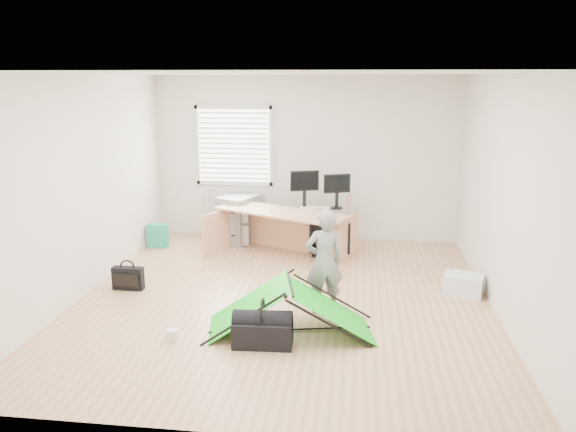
# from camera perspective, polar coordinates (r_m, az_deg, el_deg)

# --- Properties ---
(ground) EXTENTS (5.50, 5.50, 0.00)m
(ground) POSITION_cam_1_polar(r_m,az_deg,el_deg) (7.01, -0.41, -8.35)
(ground) COLOR tan
(ground) RESTS_ON ground
(back_wall) EXTENTS (5.00, 0.02, 2.70)m
(back_wall) POSITION_cam_1_polar(r_m,az_deg,el_deg) (9.31, 1.83, 5.85)
(back_wall) COLOR silver
(back_wall) RESTS_ON ground
(window) EXTENTS (1.20, 0.06, 1.20)m
(window) POSITION_cam_1_polar(r_m,az_deg,el_deg) (9.44, -5.52, 7.12)
(window) COLOR silver
(window) RESTS_ON back_wall
(radiator) EXTENTS (1.00, 0.12, 0.60)m
(radiator) POSITION_cam_1_polar(r_m,az_deg,el_deg) (9.59, -5.42, 0.55)
(radiator) COLOR silver
(radiator) RESTS_ON back_wall
(desk) EXTENTS (2.14, 1.45, 0.70)m
(desk) POSITION_cam_1_polar(r_m,az_deg,el_deg) (8.51, -0.71, -1.81)
(desk) COLOR tan
(desk) RESTS_ON ground
(filing_cabinet) EXTENTS (0.72, 0.80, 0.77)m
(filing_cabinet) POSITION_cam_1_polar(r_m,az_deg,el_deg) (9.29, -4.96, -0.29)
(filing_cabinet) COLOR gray
(filing_cabinet) RESTS_ON ground
(monitor_left) EXTENTS (0.45, 0.23, 0.42)m
(monitor_left) POSITION_cam_1_polar(r_m,az_deg,el_deg) (8.61, 1.68, 2.23)
(monitor_left) COLOR black
(monitor_left) RESTS_ON desk
(monitor_right) EXTENTS (0.42, 0.23, 0.39)m
(monitor_right) POSITION_cam_1_polar(r_m,az_deg,el_deg) (8.58, 4.99, 2.04)
(monitor_right) COLOR black
(monitor_right) RESTS_ON desk
(keyboard) EXTENTS (0.48, 0.20, 0.02)m
(keyboard) POSITION_cam_1_polar(r_m,az_deg,el_deg) (8.61, 2.72, 0.84)
(keyboard) COLOR beige
(keyboard) RESTS_ON desk
(thermos) EXTENTS (0.06, 0.06, 0.22)m
(thermos) POSITION_cam_1_polar(r_m,az_deg,el_deg) (8.61, 6.14, 1.46)
(thermos) COLOR #BB6875
(thermos) RESTS_ON desk
(office_chair) EXTENTS (0.64, 0.66, 0.57)m
(office_chair) POSITION_cam_1_polar(r_m,az_deg,el_deg) (8.71, 4.28, -1.91)
(office_chair) COLOR black
(office_chair) RESTS_ON ground
(person) EXTENTS (0.52, 0.42, 1.22)m
(person) POSITION_cam_1_polar(r_m,az_deg,el_deg) (6.44, 3.70, -4.63)
(person) COLOR gray
(person) RESTS_ON ground
(kite) EXTENTS (1.87, 1.11, 0.54)m
(kite) POSITION_cam_1_polar(r_m,az_deg,el_deg) (6.05, 0.21, -9.27)
(kite) COLOR #11BB19
(kite) RESTS_ON ground
(storage_crate) EXTENTS (0.54, 0.45, 0.26)m
(storage_crate) POSITION_cam_1_polar(r_m,az_deg,el_deg) (7.41, 17.38, -6.66)
(storage_crate) COLOR silver
(storage_crate) RESTS_ON ground
(tote_bag) EXTENTS (0.33, 0.16, 0.38)m
(tote_bag) POSITION_cam_1_polar(r_m,az_deg,el_deg) (9.23, -13.06, -1.95)
(tote_bag) COLOR #219C7A
(tote_bag) RESTS_ON ground
(laptop_bag) EXTENTS (0.40, 0.12, 0.30)m
(laptop_bag) POSITION_cam_1_polar(r_m,az_deg,el_deg) (7.52, -15.93, -6.11)
(laptop_bag) COLOR black
(laptop_bag) RESTS_ON ground
(white_box) EXTENTS (0.12, 0.12, 0.11)m
(white_box) POSITION_cam_1_polar(r_m,az_deg,el_deg) (6.08, -11.66, -11.73)
(white_box) COLOR silver
(white_box) RESTS_ON ground
(duffel_bag) EXTENTS (0.62, 0.34, 0.26)m
(duffel_bag) POSITION_cam_1_polar(r_m,az_deg,el_deg) (5.82, -2.57, -11.78)
(duffel_bag) COLOR black
(duffel_bag) RESTS_ON ground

